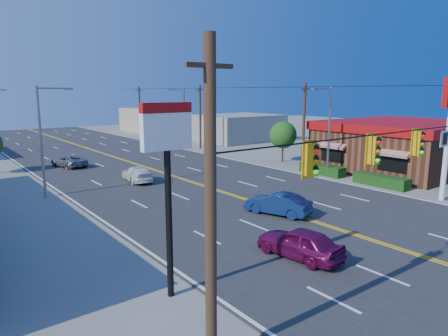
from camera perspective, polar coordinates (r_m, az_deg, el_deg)
ground at (r=21.09m, az=26.25°, el=-11.34°), size 160.00×160.00×0.00m
road at (r=34.25m, az=-5.14°, el=-1.89°), size 20.00×120.00×0.06m
signal_span at (r=19.76m, az=27.28°, el=1.85°), size 24.32×0.34×9.00m
kfc at (r=43.17m, az=24.06°, el=3.03°), size 16.30×12.40×4.70m
pizza_hut_sign at (r=14.23m, az=-8.11°, el=1.10°), size 1.90×0.30×6.85m
streetlight_se at (r=36.41m, az=14.62°, el=5.71°), size 2.55×0.25×8.00m
streetlight_ne at (r=54.48m, az=-5.86°, el=7.61°), size 2.55×0.25×8.00m
streetlight_sw at (r=31.19m, az=-24.37°, el=4.29°), size 2.55×0.25×8.00m
utility_pole_near at (r=40.05m, az=11.31°, el=5.84°), size 0.28×0.28×8.40m
utility_pole_mid at (r=53.59m, az=-3.42°, el=7.26°), size 0.28×0.28×8.40m
utility_pole_far at (r=69.19m, az=-11.93°, el=7.86°), size 0.28×0.28×8.40m
tree_kfc_rear at (r=43.81m, az=8.43°, el=4.69°), size 2.94×2.94×4.41m
bld_east_mid at (r=62.82m, az=1.96°, el=5.79°), size 12.00×10.00×4.00m
bld_east_far at (r=79.50m, az=-9.97°, el=6.85°), size 10.00×10.00×4.40m
car_magenta at (r=18.92m, az=10.73°, el=-10.61°), size 2.17×4.31×1.41m
car_blue at (r=25.03m, az=7.67°, el=-5.21°), size 2.70×4.35×1.35m
car_white at (r=34.71m, az=-12.27°, el=-0.90°), size 2.42×4.60×1.27m
car_silver at (r=43.32m, az=-21.30°, el=0.88°), size 2.95×4.72×1.22m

